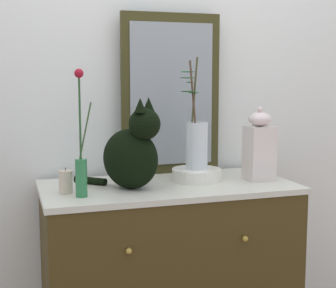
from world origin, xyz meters
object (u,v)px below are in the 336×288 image
object	(u,v)px
cat_sitting	(133,152)
mirror_leaning	(171,94)
bowl_porcelain	(197,175)
candle_pillar	(66,182)
jar_lidded_porcelain	(259,147)
sideboard	(168,276)
vase_glass_clear	(196,142)
vase_slim_green	(81,162)

from	to	relation	value
cat_sitting	mirror_leaning	bearing A→B (deg)	48.18
bowl_porcelain	candle_pillar	distance (m)	0.61
cat_sitting	jar_lidded_porcelain	xyz separation A→B (m)	(0.60, 0.01, -0.01)
cat_sitting	sideboard	bearing A→B (deg)	15.40
mirror_leaning	candle_pillar	xyz separation A→B (m)	(-0.55, -0.30, -0.34)
vase_glass_clear	candle_pillar	bearing A→B (deg)	-172.70
mirror_leaning	jar_lidded_porcelain	distance (m)	0.50
mirror_leaning	jar_lidded_porcelain	size ratio (longest dim) A/B	2.30
vase_glass_clear	vase_slim_green	bearing A→B (deg)	-163.93
vase_slim_green	vase_glass_clear	xyz separation A→B (m)	(0.55, 0.16, 0.04)
sideboard	vase_glass_clear	world-z (taller)	vase_glass_clear
cat_sitting	vase_glass_clear	world-z (taller)	vase_glass_clear
mirror_leaning	jar_lidded_porcelain	bearing A→B (deg)	-40.71
sideboard	vase_slim_green	world-z (taller)	vase_slim_green
sideboard	vase_glass_clear	bearing A→B (deg)	12.32
jar_lidded_porcelain	mirror_leaning	bearing A→B (deg)	139.29
mirror_leaning	candle_pillar	distance (m)	0.71
jar_lidded_porcelain	candle_pillar	world-z (taller)	jar_lidded_porcelain
mirror_leaning	cat_sitting	xyz separation A→B (m)	(-0.27, -0.30, -0.23)
vase_glass_clear	candle_pillar	world-z (taller)	vase_glass_clear
jar_lidded_porcelain	vase_slim_green	bearing A→B (deg)	-173.88
cat_sitting	bowl_porcelain	distance (m)	0.35
jar_lidded_porcelain	cat_sitting	bearing A→B (deg)	-178.98
bowl_porcelain	candle_pillar	bearing A→B (deg)	-172.80
vase_glass_clear	bowl_porcelain	bearing A→B (deg)	-31.73
bowl_porcelain	sideboard	bearing A→B (deg)	-168.11
vase_slim_green	jar_lidded_porcelain	size ratio (longest dim) A/B	1.50
vase_slim_green	vase_glass_clear	distance (m)	0.57
sideboard	bowl_porcelain	bearing A→B (deg)	11.89
bowl_porcelain	vase_glass_clear	bearing A→B (deg)	148.27
sideboard	jar_lidded_porcelain	xyz separation A→B (m)	(0.43, -0.04, 0.58)
vase_glass_clear	mirror_leaning	bearing A→B (deg)	103.14
jar_lidded_porcelain	candle_pillar	size ratio (longest dim) A/B	3.17
cat_sitting	candle_pillar	distance (m)	0.30
mirror_leaning	cat_sitting	world-z (taller)	mirror_leaning
jar_lidded_porcelain	candle_pillar	distance (m)	0.89
cat_sitting	vase_slim_green	world-z (taller)	vase_slim_green
vase_slim_green	candle_pillar	distance (m)	0.13
sideboard	vase_glass_clear	xyz separation A→B (m)	(0.15, 0.03, 0.61)
sideboard	mirror_leaning	bearing A→B (deg)	69.22
cat_sitting	vase_glass_clear	size ratio (longest dim) A/B	0.77
sideboard	cat_sitting	xyz separation A→B (m)	(-0.17, -0.05, 0.59)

